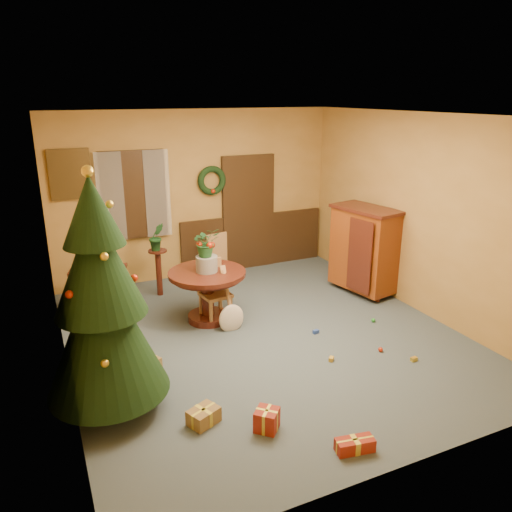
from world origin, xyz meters
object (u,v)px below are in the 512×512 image
christmas_tree (101,302)px  writing_desk (99,279)px  sideboard (364,248)px  chair_near (213,289)px  dining_table (207,286)px

christmas_tree → writing_desk: 2.62m
christmas_tree → sideboard: 4.60m
christmas_tree → sideboard: christmas_tree is taller
writing_desk → sideboard: bearing=-13.3°
chair_near → christmas_tree: 2.44m
dining_table → sideboard: sideboard is taller
dining_table → writing_desk: size_ratio=1.26×
dining_table → chair_near: (0.08, -0.01, -0.05)m
dining_table → writing_desk: bearing=145.6°
writing_desk → chair_near: bearing=-33.0°
writing_desk → sideboard: sideboard is taller
sideboard → dining_table: bearing=179.5°
christmas_tree → sideboard: size_ratio=1.77×
christmas_tree → sideboard: (4.30, 1.57, -0.44)m
writing_desk → sideboard: (4.03, -0.95, 0.23)m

